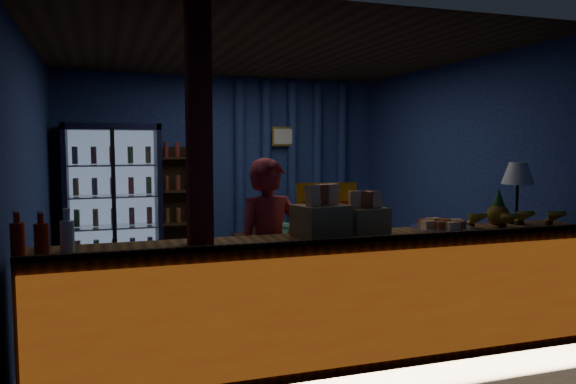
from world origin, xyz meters
name	(u,v)px	position (x,y,z in m)	size (l,w,h in m)	color
ground	(269,296)	(0.00, 0.00, 0.00)	(4.60, 4.60, 0.00)	#515154
room_walls	(268,151)	(0.00, 0.00, 1.57)	(4.60, 4.60, 4.60)	navy
counter	(340,299)	(0.00, -1.91, 0.48)	(4.40, 0.57, 0.99)	brown
support_post	(200,194)	(-1.05, -1.90, 1.30)	(0.16, 0.16, 2.60)	maroon
beverage_cooler	(113,198)	(-1.55, 1.92, 0.93)	(1.20, 0.62, 1.90)	black
bottle_shelf	(178,206)	(-0.70, 2.06, 0.79)	(0.50, 0.28, 1.60)	#3D2A13
curtain_folds	(292,167)	(1.00, 2.14, 1.30)	(1.74, 0.14, 2.50)	navy
framed_picture	(284,137)	(0.85, 2.10, 1.75)	(0.36, 0.04, 0.28)	gold
shopkeeper	(270,253)	(-0.41, -1.43, 0.77)	(0.56, 0.37, 1.53)	maroon
green_chair	(298,242)	(0.82, 1.34, 0.32)	(0.69, 0.71, 0.64)	#5EBC7C
side_table	(253,251)	(0.20, 1.40, 0.23)	(0.51, 0.38, 0.54)	#3D2A13
yellow_sign	(328,208)	(-0.01, -1.68, 1.15)	(0.50, 0.14, 0.39)	#FFB50D
soda_bottles	(42,236)	(-2.05, -1.93, 1.06)	(0.38, 0.17, 0.28)	red
snack_box_left	(321,218)	(-0.14, -1.86, 1.09)	(0.43, 0.38, 0.39)	olive
snack_box_centre	(365,219)	(0.23, -1.84, 1.07)	(0.36, 0.31, 0.33)	olive
pastry_tray	(443,227)	(0.91, -1.88, 0.98)	(0.52, 0.52, 0.08)	silver
banana_bunches	(514,218)	(1.58, -1.90, 1.03)	(0.93, 0.28, 0.15)	gold
table_lamp	(518,176)	(1.73, -1.76, 1.37)	(0.27, 0.27, 0.54)	black
pineapple	(498,211)	(1.44, -1.88, 1.08)	(0.18, 0.18, 0.32)	#9B691C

